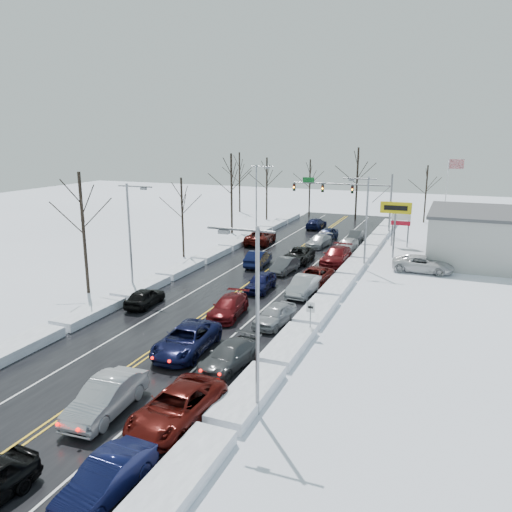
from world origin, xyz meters
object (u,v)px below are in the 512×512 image
at_px(traffic_signal_mast, 352,192).
at_px(tires_plus_sign, 396,212).
at_px(flagpole, 448,191).
at_px(oncoming_car_0, 258,266).

distance_m(traffic_signal_mast, tires_plus_sign, 13.92).
bearing_deg(traffic_signal_mast, flagpole, 9.73).
height_order(traffic_signal_mast, tires_plus_sign, traffic_signal_mast).
relative_size(tires_plus_sign, oncoming_car_0, 1.26).
bearing_deg(oncoming_car_0, tires_plus_sign, -149.88).
xyz_separation_m(tires_plus_sign, flagpole, (4.67, 14.01, 0.93)).
distance_m(tires_plus_sign, oncoming_car_0, 15.64).
distance_m(tires_plus_sign, flagpole, 14.79).
distance_m(traffic_signal_mast, oncoming_car_0, 21.82).
xyz_separation_m(traffic_signal_mast, tires_plus_sign, (7.05, -12.00, -0.49)).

